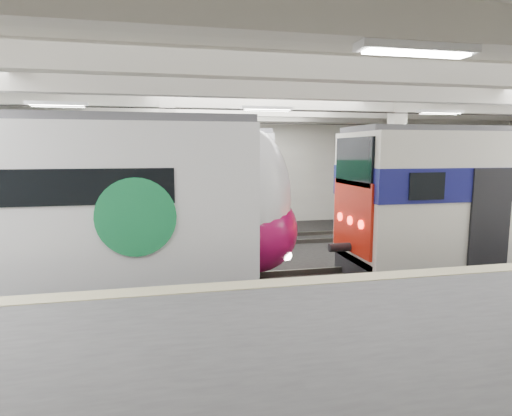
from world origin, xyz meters
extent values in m
cube|color=black|center=(0.00, 0.00, -0.05)|extent=(36.00, 24.00, 0.10)
cube|color=silver|center=(0.00, 0.00, 5.55)|extent=(36.00, 24.00, 0.20)
cube|color=beige|center=(0.00, 10.00, 2.75)|extent=(30.00, 0.10, 5.50)
cube|color=#4F4F52|center=(0.00, -6.50, 0.55)|extent=(30.00, 7.00, 1.10)
cube|color=beige|center=(0.00, -3.25, 1.11)|extent=(30.00, 0.50, 0.02)
cube|color=beige|center=(-3.00, 3.00, 2.75)|extent=(0.50, 0.50, 5.50)
cube|color=beige|center=(5.00, 3.00, 2.75)|extent=(0.50, 0.50, 5.50)
cube|color=beige|center=(0.00, 0.00, 5.25)|extent=(30.00, 18.00, 0.50)
cube|color=#59544C|center=(0.00, 0.00, 0.08)|extent=(30.00, 1.52, 0.16)
cube|color=#59544C|center=(0.00, 5.50, 0.08)|extent=(30.00, 1.52, 0.16)
cylinder|color=black|center=(0.00, 0.00, 4.70)|extent=(30.00, 0.03, 0.03)
cylinder|color=black|center=(0.00, 5.50, 4.70)|extent=(30.00, 0.03, 0.03)
cube|color=white|center=(0.00, -2.00, 4.92)|extent=(26.00, 8.40, 0.12)
ellipsoid|color=white|center=(-0.99, 0.00, 2.40)|extent=(2.25, 2.77, 3.73)
ellipsoid|color=#A40D4C|center=(-0.87, 0.00, 1.57)|extent=(2.38, 2.83, 2.28)
cylinder|color=#198A49|center=(-3.79, -1.45, 2.21)|extent=(1.76, 0.06, 1.76)
cube|color=#AC1A0B|center=(1.99, 0.00, 1.82)|extent=(0.08, 2.40, 2.02)
cube|color=black|center=(1.99, 0.00, 3.36)|extent=(0.08, 2.26, 1.32)
cube|color=white|center=(-6.16, 5.50, 2.40)|extent=(14.10, 3.49, 3.79)
cube|color=#198A49|center=(-6.16, 5.50, 2.90)|extent=(14.14, 3.56, 0.80)
cube|color=#4C4C51|center=(-6.16, 5.50, 4.39)|extent=(14.08, 3.00, 0.16)
cube|color=black|center=(-6.16, 5.50, 0.30)|extent=(14.09, 3.19, 0.60)
camera|label=1|loc=(-3.16, -11.04, 3.69)|focal=30.00mm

